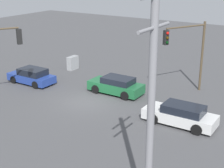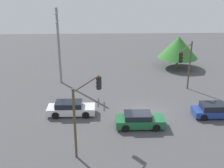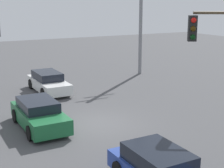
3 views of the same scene
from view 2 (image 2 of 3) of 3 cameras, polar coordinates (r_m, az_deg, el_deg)
The scene contains 8 objects.
ground_plane at distance 27.84m, azimuth 6.65°, elevation -5.93°, with size 80.00×80.00×0.00m, color #4C4C4F.
sedan_green at distance 25.17m, azimuth 5.59°, elevation -7.32°, with size 1.90×4.30×1.35m.
sedan_blue at distance 28.55m, azimuth 20.04°, elevation -5.04°, with size 1.89×4.10×1.32m.
sedan_white at distance 27.44m, azimuth -8.40°, elevation -4.91°, with size 1.84×4.57×1.35m.
traffic_signal_main at distance 21.02m, azimuth -5.36°, elevation -3.76°, with size 3.55×2.01×5.52m.
traffic_signal_cross at distance 31.73m, azimuth 14.89°, elevation 4.72°, with size 3.91×2.47×5.76m.
utility_pole_tall at distance 34.52m, azimuth -10.78°, elevation 7.90°, with size 2.20×0.28×9.20m.
tree_far at distance 41.45m, azimuth 13.34°, elevation 7.31°, with size 5.64×5.64×4.56m.
Camera 2 is at (-24.44, 4.02, 12.71)m, focal length 45.00 mm.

